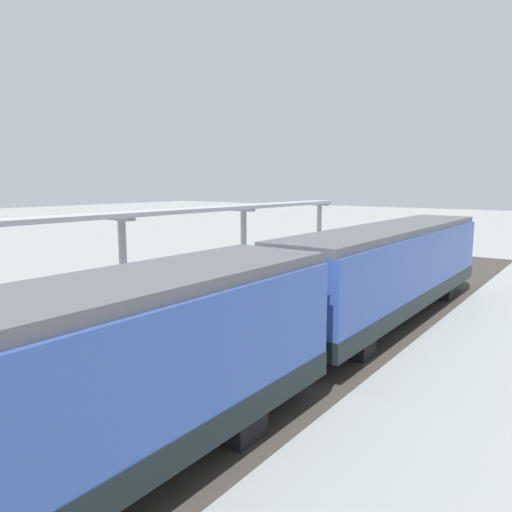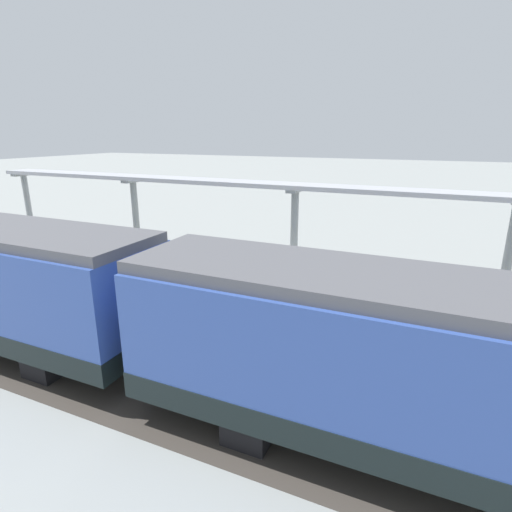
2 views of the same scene
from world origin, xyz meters
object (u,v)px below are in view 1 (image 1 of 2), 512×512
at_px(train_near_carriage, 392,270).
at_px(bench_mid_platform, 41,346).
at_px(passenger_waiting_near_edge, 323,277).
at_px(canopy_pillar_third, 123,270).
at_px(canopy_pillar_second, 244,249).
at_px(canopy_pillar_nearest, 319,236).

xyz_separation_m(train_near_carriage, bench_mid_platform, (6.33, 10.12, -1.39)).
xyz_separation_m(train_near_carriage, passenger_waiting_near_edge, (3.25, -0.78, -0.78)).
distance_m(canopy_pillar_third, bench_mid_platform, 4.19).
height_order(canopy_pillar_third, bench_mid_platform, canopy_pillar_third).
distance_m(train_near_carriage, canopy_pillar_second, 7.41).
bearing_deg(bench_mid_platform, canopy_pillar_second, -84.34).
xyz_separation_m(canopy_pillar_third, bench_mid_platform, (-1.06, 3.77, -1.51)).
bearing_deg(canopy_pillar_third, bench_mid_platform, 105.69).
distance_m(train_near_carriage, canopy_pillar_third, 9.75).
distance_m(canopy_pillar_nearest, canopy_pillar_second, 7.25).
relative_size(train_near_carriage, passenger_waiting_near_edge, 8.15).
height_order(train_near_carriage, canopy_pillar_third, canopy_pillar_third).
height_order(canopy_pillar_third, passenger_waiting_near_edge, canopy_pillar_third).
relative_size(train_near_carriage, canopy_pillar_nearest, 3.58).
relative_size(canopy_pillar_third, bench_mid_platform, 2.53).
bearing_deg(canopy_pillar_second, bench_mid_platform, 95.66).
xyz_separation_m(canopy_pillar_second, bench_mid_platform, (-1.06, 10.69, -1.51)).
bearing_deg(bench_mid_platform, train_near_carriage, -122.03).
distance_m(canopy_pillar_nearest, canopy_pillar_third, 14.17).
distance_m(train_near_carriage, passenger_waiting_near_edge, 3.43).
distance_m(train_near_carriage, bench_mid_platform, 12.02).
xyz_separation_m(train_near_carriage, canopy_pillar_second, (7.39, -0.57, 0.12)).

